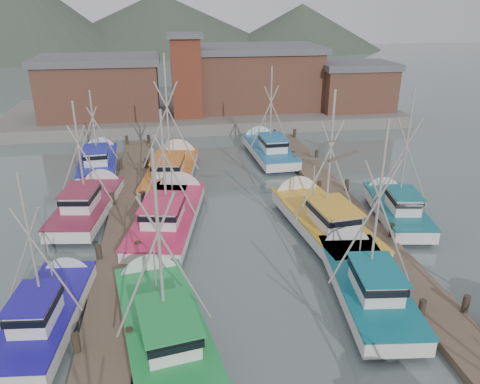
{
  "coord_description": "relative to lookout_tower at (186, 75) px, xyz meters",
  "views": [
    {
      "loc": [
        -4.05,
        -16.92,
        12.75
      ],
      "look_at": [
        -0.26,
        7.54,
        2.6
      ],
      "focal_mm": 35.0,
      "sensor_mm": 36.0,
      "label": 1
    }
  ],
  "objects": [
    {
      "name": "ground",
      "position": [
        2.0,
        -33.0,
        -5.55
      ],
      "size": [
        260.0,
        260.0,
        0.0
      ],
      "primitive_type": "plane",
      "color": "#4A5958",
      "rests_on": "ground"
    },
    {
      "name": "dock_left",
      "position": [
        -5.0,
        -28.96,
        -5.34
      ],
      "size": [
        2.3,
        46.0,
        1.5
      ],
      "color": "brown",
      "rests_on": "ground"
    },
    {
      "name": "dock_right",
      "position": [
        9.0,
        -28.96,
        -5.34
      ],
      "size": [
        2.3,
        46.0,
        1.5
      ],
      "color": "brown",
      "rests_on": "ground"
    },
    {
      "name": "quay",
      "position": [
        2.0,
        4.0,
        -4.95
      ],
      "size": [
        44.0,
        16.0,
        1.2
      ],
      "primitive_type": "cube",
      "color": "slate",
      "rests_on": "ground"
    },
    {
      "name": "shed_left",
      "position": [
        -9.0,
        2.0,
        -1.21
      ],
      "size": [
        12.72,
        8.48,
        6.2
      ],
      "color": "brown",
      "rests_on": "quay"
    },
    {
      "name": "shed_center",
      "position": [
        8.0,
        4.0,
        -0.86
      ],
      "size": [
        14.84,
        9.54,
        6.9
      ],
      "color": "brown",
      "rests_on": "quay"
    },
    {
      "name": "shed_right",
      "position": [
        19.0,
        1.0,
        -1.71
      ],
      "size": [
        8.48,
        6.36,
        5.2
      ],
      "color": "brown",
      "rests_on": "quay"
    },
    {
      "name": "lookout_tower",
      "position": [
        0.0,
        0.0,
        0.0
      ],
      "size": [
        3.6,
        3.6,
        8.5
      ],
      "color": "#602A1B",
      "rests_on": "quay"
    },
    {
      "name": "distant_hills",
      "position": [
        -10.76,
        89.59,
        -5.55
      ],
      "size": [
        175.0,
        140.0,
        42.0
      ],
      "color": "#3D463A",
      "rests_on": "ground"
    },
    {
      "name": "boat_4",
      "position": [
        -2.78,
        -34.13,
        -4.87
      ],
      "size": [
        4.57,
        10.05,
        9.12
      ],
      "rotation": [
        0.0,
        0.0,
        0.17
      ],
      "color": "black",
      "rests_on": "ground"
    },
    {
      "name": "boat_5",
      "position": [
        6.49,
        -32.44,
        -4.87
      ],
      "size": [
        3.73,
        9.24,
        9.24
      ],
      "rotation": [
        0.0,
        0.0,
        -0.11
      ],
      "color": "black",
      "rests_on": "ground"
    },
    {
      "name": "boat_6",
      "position": [
        -7.47,
        -32.57,
        -4.87
      ],
      "size": [
        3.17,
        8.09,
        7.63
      ],
      "rotation": [
        0.0,
        0.0,
        -0.1
      ],
      "color": "black",
      "rests_on": "ground"
    },
    {
      "name": "boat_8",
      "position": [
        -2.32,
        -23.65,
        -4.87
      ],
      "size": [
        5.21,
        10.79,
        8.26
      ],
      "rotation": [
        0.0,
        0.0,
        -0.2
      ],
      "color": "black",
      "rests_on": "ground"
    },
    {
      "name": "boat_9",
      "position": [
        6.52,
        -25.65,
        -4.87
      ],
      "size": [
        4.28,
        10.54,
        9.42
      ],
      "rotation": [
        0.0,
        0.0,
        0.11
      ],
      "color": "black",
      "rests_on": "ground"
    },
    {
      "name": "boat_10",
      "position": [
        -7.39,
        -21.19,
        -4.87
      ],
      "size": [
        4.02,
        9.37,
        8.17
      ],
      "rotation": [
        0.0,
        0.0,
        -0.14
      ],
      "color": "black",
      "rests_on": "ground"
    },
    {
      "name": "boat_11",
      "position": [
        11.7,
        -24.84,
        -4.87
      ],
      "size": [
        3.66,
        8.26,
        8.83
      ],
      "rotation": [
        0.0,
        0.0,
        -0.16
      ],
      "color": "black",
      "rests_on": "ground"
    },
    {
      "name": "boat_12",
      "position": [
        -2.01,
        -15.54,
        -4.86
      ],
      "size": [
        4.74,
        10.71,
        10.4
      ],
      "rotation": [
        0.0,
        0.0,
        -0.15
      ],
      "color": "black",
      "rests_on": "ground"
    },
    {
      "name": "boat_13",
      "position": [
        6.39,
        -11.37,
        -4.87
      ],
      "size": [
        3.55,
        9.6,
        8.68
      ],
      "rotation": [
        0.0,
        0.0,
        0.05
      ],
      "color": "black",
      "rests_on": "ground"
    },
    {
      "name": "boat_14",
      "position": [
        -7.86,
        -12.64,
        -4.87
      ],
      "size": [
        3.37,
        9.13,
        7.29
      ],
      "rotation": [
        0.0,
        0.0,
        0.07
      ],
      "color": "black",
      "rests_on": "ground"
    },
    {
      "name": "gull_near",
      "position": [
        1.42,
        -40.28,
        3.9
      ],
      "size": [
        1.55,
        0.64,
        0.24
      ],
      "rotation": [
        0.0,
        0.0,
        0.16
      ],
      "color": "gray",
      "rests_on": "ground"
    },
    {
      "name": "gull_far",
      "position": [
        4.49,
        -31.07,
        1.48
      ],
      "size": [
        1.55,
        0.65,
        0.24
      ],
      "rotation": [
        0.0,
        0.0,
        -0.28
      ],
      "color": "gray",
      "rests_on": "ground"
    }
  ]
}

